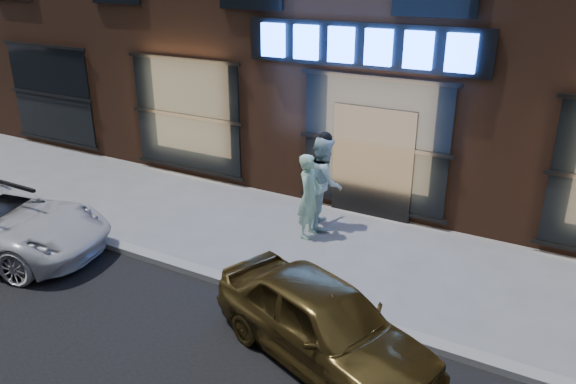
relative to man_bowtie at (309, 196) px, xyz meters
name	(u,v)px	position (x,y,z in m)	size (l,w,h in m)	color
ground	(279,300)	(0.69, -2.35, -0.86)	(90.00, 90.00, 0.00)	slate
curb	(279,297)	(0.69, -2.35, -0.80)	(60.00, 0.25, 0.12)	gray
man_bowtie	(309,196)	(0.00, 0.00, 0.00)	(0.63, 0.41, 1.72)	#ACE2C0
man_cap	(324,182)	(0.02, 0.62, 0.11)	(0.94, 0.73, 1.93)	white
gold_sedan	(323,322)	(1.94, -3.32, -0.26)	(1.41, 3.50, 1.19)	brown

